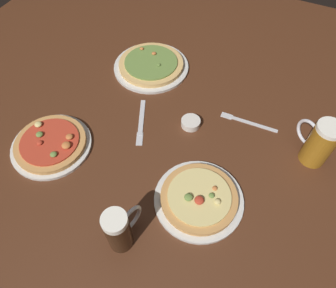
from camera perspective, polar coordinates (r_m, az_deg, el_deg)
ground_plane at (r=1.14m, az=0.00°, el=-1.03°), size 2.40×2.40×0.03m
pizza_plate_near at (r=1.01m, az=5.69°, el=-9.87°), size 0.29×0.29×0.05m
pizza_plate_far at (r=1.41m, az=-3.11°, el=14.24°), size 0.33×0.33×0.05m
pizza_plate_side at (r=1.19m, az=-20.66°, el=0.01°), size 0.29×0.29×0.05m
beer_mug_dark at (r=1.15m, az=26.02°, el=0.21°), size 0.13×0.12×0.17m
beer_mug_amber at (r=0.90m, az=-8.91°, el=-15.23°), size 0.07×0.13×0.17m
ramekin_sauce at (r=1.18m, az=4.18°, el=3.91°), size 0.07×0.07×0.03m
fork_left at (r=1.23m, az=14.35°, el=3.95°), size 0.22×0.03×0.01m
knife_right at (r=1.20m, az=-4.95°, el=4.07°), size 0.11×0.21×0.01m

